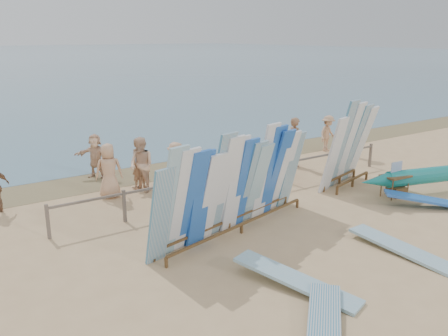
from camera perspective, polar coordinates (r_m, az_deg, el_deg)
ground at (r=12.92m, az=10.37°, el=-6.78°), size 160.00×160.00×0.00m
wet_sand_strip at (r=18.44m, az=-5.34°, el=0.28°), size 40.00×2.60×0.01m
fence at (r=14.86m, az=2.44°, el=-0.94°), size 12.08×0.08×0.90m
main_surfboard_rack at (r=11.92m, az=1.35°, el=-2.24°), size 5.42×1.86×2.72m
side_surfboard_rack at (r=16.14m, az=14.75°, el=2.47°), size 2.65×1.40×2.96m
outrigger_canoe at (r=16.76m, az=24.44°, el=-0.79°), size 5.75×2.06×0.83m
vendor_table at (r=15.69m, az=19.86°, el=-1.96°), size 0.89×0.67×1.13m
flat_board_d at (r=15.22m, az=23.68°, el=-4.39°), size 2.38×2.20×0.44m
flat_board_e at (r=8.63m, az=11.89°, el=-19.14°), size 2.34×2.27×0.23m
flat_board_a at (r=9.88m, az=8.58°, el=-14.08°), size 1.41×2.73×0.36m
flat_board_b at (r=11.92m, az=20.66°, el=-9.55°), size 0.69×2.72×0.22m
beach_chair_left at (r=15.86m, az=0.22°, el=-1.26°), size 0.75×0.76×0.87m
beach_chair_right at (r=16.71m, az=5.09°, el=-0.44°), size 0.68×0.70×0.88m
stroller at (r=17.17m, az=5.79°, el=0.49°), size 0.55×0.76×1.00m
beachgoer_1 at (r=15.63m, az=-10.06°, el=0.50°), size 0.67×0.44×1.70m
beachgoer_0 at (r=15.02m, az=-13.68°, el=-0.31°), size 0.92×0.66×1.71m
beachgoer_11 at (r=17.28m, az=-15.21°, el=1.42°), size 1.37×1.35×1.56m
beachgoer_9 at (r=21.01m, az=12.37°, el=4.08°), size 1.09×0.67×1.57m
beachgoer_3 at (r=15.57m, az=-5.78°, el=0.32°), size 0.56×1.05×1.55m
beachgoer_extra_0 at (r=20.21m, az=15.09°, el=3.91°), size 0.73×1.29×1.88m
beachgoer_4 at (r=15.63m, az=1.94°, el=0.65°), size 0.82×1.05×1.65m
beachgoer_7 at (r=18.31m, az=8.52°, el=3.12°), size 0.47×0.74×1.90m
beachgoer_2 at (r=15.35m, az=-9.90°, el=0.38°), size 0.66×0.95×1.78m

